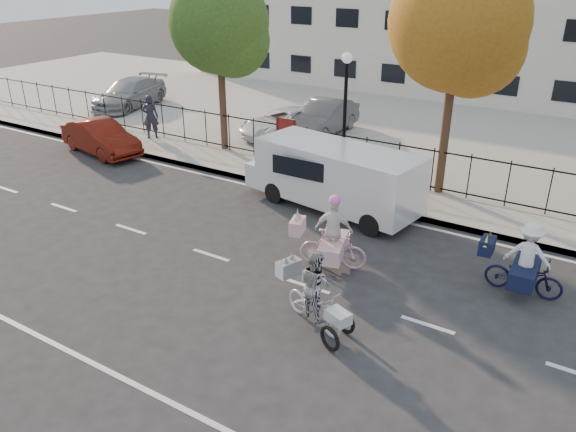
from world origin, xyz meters
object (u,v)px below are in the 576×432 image
Objects in this scene: lot_car_b at (285,123)px; bull_bike at (525,265)px; unicorn_bike at (332,241)px; lamppost at (346,94)px; red_sedan at (101,137)px; zebra_trike at (315,297)px; lot_car_a at (130,93)px; pedestrian at (150,117)px; lot_car_c at (323,118)px; white_van at (334,175)px.

bull_bike is at bearing -14.37° from lot_car_b.
lot_car_b is (-6.99, 8.93, 0.00)m from unicorn_bike.
lamppost is 2.20× the size of bull_bike.
lot_car_b is at bearing -32.16° from red_sedan.
zebra_trike is 1.05× the size of bull_bike.
bull_bike is 0.46× the size of lot_car_b.
lot_car_a is at bearing 67.74° from bull_bike.
bull_bike is at bearing 128.62° from pedestrian.
red_sedan is 9.39m from lot_car_c.
lot_car_b is (4.74, 3.28, -0.35)m from pedestrian.
pedestrian is at bearing 73.18° from bull_bike.
lot_car_c is (11.03, 0.82, 0.03)m from lot_car_a.
lamppost is at bearing 143.79° from pedestrian.
white_van reaches higher than lot_car_c.
red_sedan is 0.91× the size of lot_car_c.
lot_car_b is at bearing 22.01° from unicorn_bike.
lamppost is at bearing -65.42° from red_sedan.
pedestrian reaches higher than lot_car_b.
lamppost reaches higher than bull_bike.
zebra_trike is at bearing -102.34° from red_sedan.
lamppost reaches higher than red_sedan.
bull_bike is 13.38m from lot_car_c.
pedestrian reaches higher than lot_car_c.
lot_car_b reaches higher than red_sedan.
lamppost is 0.89× the size of lot_car_a.
red_sedan is 2.15× the size of pedestrian.
white_van is 10.62m from red_sedan.
lot_car_b is at bearing -12.00° from lot_car_a.
pedestrian is at bearing -144.97° from lot_car_c.
lot_car_b is (-4.47, 3.28, -2.37)m from lamppost.
zebra_trike is 0.34× the size of white_van.
lamppost is at bearing -24.40° from lot_car_a.
white_van is at bearing -31.60° from lot_car_a.
white_van is 1.35× the size of lot_car_c.
lot_car_b is (9.74, -0.29, -0.11)m from lot_car_a.
white_van is 10.31m from pedestrian.
unicorn_bike reaches higher than lot_car_a.
zebra_trike is 1.10× the size of pedestrian.
bull_bike is 0.44× the size of lot_car_c.
lamppost is 2.09× the size of zebra_trike.
unicorn_bike is 13.02m from pedestrian.
white_van is (-2.54, 5.76, 0.44)m from zebra_trike.
zebra_trike is at bearing -63.26° from lot_car_c.
bull_bike is at bearing -42.01° from lot_car_c.
lot_car_c is at bearing 179.90° from pedestrian.
zebra_trike reaches higher than lot_car_c.
pedestrian is (-10.05, 2.30, -0.04)m from white_van.
zebra_trike is at bearing -176.47° from unicorn_bike.
lamppost is 8.53m from bull_bike.
lot_car_a is at bearing -162.19° from lot_car_b.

